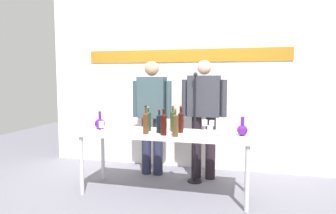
% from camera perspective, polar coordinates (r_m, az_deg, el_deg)
% --- Properties ---
extents(ground_plane, '(10.00, 10.00, 0.00)m').
position_cam_1_polar(ground_plane, '(3.97, -0.56, -15.87)').
color(ground_plane, slate).
extents(back_wall, '(4.61, 0.11, 3.00)m').
position_cam_1_polar(back_wall, '(4.88, 3.15, 6.18)').
color(back_wall, white).
rests_on(back_wall, ground).
extents(display_table, '(2.10, 0.68, 0.78)m').
position_cam_1_polar(display_table, '(3.76, -0.57, -5.75)').
color(display_table, white).
rests_on(display_table, ground).
extents(decanter_blue_left, '(0.14, 0.14, 0.24)m').
position_cam_1_polar(decanter_blue_left, '(4.07, -12.65, -3.04)').
color(decanter_blue_left, '#4D1686').
rests_on(decanter_blue_left, display_table).
extents(decanter_blue_right, '(0.12, 0.12, 0.22)m').
position_cam_1_polar(decanter_blue_right, '(3.63, 13.78, -4.14)').
color(decanter_blue_right, '#501986').
rests_on(decanter_blue_right, display_table).
extents(presenter_left, '(0.59, 0.22, 1.69)m').
position_cam_1_polar(presenter_left, '(4.49, -3.03, -0.65)').
color(presenter_left, '#252740').
rests_on(presenter_left, ground).
extents(presenter_right, '(0.64, 0.22, 1.69)m').
position_cam_1_polar(presenter_right, '(4.32, 6.74, -0.73)').
color(presenter_right, black).
rests_on(presenter_right, ground).
extents(wine_bottle_0, '(0.07, 0.07, 0.33)m').
position_cam_1_polar(wine_bottle_0, '(3.47, 1.39, -3.29)').
color(wine_bottle_0, '#463219').
rests_on(wine_bottle_0, display_table).
extents(wine_bottle_1, '(0.07, 0.07, 0.34)m').
position_cam_1_polar(wine_bottle_1, '(3.64, -4.21, -2.88)').
color(wine_bottle_1, '#4F2814').
rests_on(wine_bottle_1, display_table).
extents(wine_bottle_2, '(0.07, 0.07, 0.30)m').
position_cam_1_polar(wine_bottle_2, '(3.70, -1.63, -2.95)').
color(wine_bottle_2, black).
rests_on(wine_bottle_2, display_table).
extents(wine_bottle_3, '(0.07, 0.07, 0.31)m').
position_cam_1_polar(wine_bottle_3, '(3.83, -3.71, -2.55)').
color(wine_bottle_3, '#163821').
rests_on(wine_bottle_3, display_table).
extents(wine_bottle_4, '(0.07, 0.07, 0.32)m').
position_cam_1_polar(wine_bottle_4, '(3.81, 0.92, -2.50)').
color(wine_bottle_4, '#213D18').
rests_on(wine_bottle_4, display_table).
extents(wine_bottle_5, '(0.07, 0.07, 0.30)m').
position_cam_1_polar(wine_bottle_5, '(3.90, 2.45, -2.54)').
color(wine_bottle_5, black).
rests_on(wine_bottle_5, display_table).
extents(wine_bottle_6, '(0.07, 0.07, 0.31)m').
position_cam_1_polar(wine_bottle_6, '(3.55, -0.82, -3.15)').
color(wine_bottle_6, black).
rests_on(wine_bottle_6, display_table).
extents(wine_bottle_7, '(0.06, 0.06, 0.33)m').
position_cam_1_polar(wine_bottle_7, '(3.72, 2.39, -2.71)').
color(wine_bottle_7, black).
rests_on(wine_bottle_7, display_table).
extents(wine_glass_left_0, '(0.06, 0.06, 0.15)m').
position_cam_1_polar(wine_glass_left_0, '(3.79, -6.92, -3.11)').
color(wine_glass_left_0, white).
rests_on(wine_glass_left_0, display_table).
extents(wine_glass_left_1, '(0.07, 0.07, 0.14)m').
position_cam_1_polar(wine_glass_left_1, '(3.96, -11.25, -2.95)').
color(wine_glass_left_1, white).
rests_on(wine_glass_left_1, display_table).
extents(wine_glass_left_2, '(0.06, 0.06, 0.15)m').
position_cam_1_polar(wine_glass_left_2, '(4.01, -6.24, -2.58)').
color(wine_glass_left_2, white).
rests_on(wine_glass_left_2, display_table).
extents(wine_glass_left_3, '(0.07, 0.07, 0.15)m').
position_cam_1_polar(wine_glass_left_3, '(3.75, -12.39, -3.25)').
color(wine_glass_left_3, white).
rests_on(wine_glass_left_3, display_table).
extents(wine_glass_right_0, '(0.06, 0.06, 0.16)m').
position_cam_1_polar(wine_glass_right_0, '(3.65, 11.63, -3.44)').
color(wine_glass_right_0, white).
rests_on(wine_glass_right_0, display_table).
extents(wine_glass_right_1, '(0.06, 0.06, 0.17)m').
position_cam_1_polar(wine_glass_right_1, '(3.77, 9.84, -2.98)').
color(wine_glass_right_1, white).
rests_on(wine_glass_right_1, display_table).
extents(wine_glass_right_2, '(0.07, 0.07, 0.15)m').
position_cam_1_polar(wine_glass_right_2, '(3.38, 7.89, -4.15)').
color(wine_glass_right_2, white).
rests_on(wine_glass_right_2, display_table).
extents(wine_glass_right_3, '(0.06, 0.06, 0.16)m').
position_cam_1_polar(wine_glass_right_3, '(3.49, 9.80, -3.73)').
color(wine_glass_right_3, white).
rests_on(wine_glass_right_3, display_table).
extents(wine_glass_right_4, '(0.06, 0.06, 0.13)m').
position_cam_1_polar(wine_glass_right_4, '(3.89, 8.20, -3.06)').
color(wine_glass_right_4, white).
rests_on(wine_glass_right_4, display_table).
extents(wine_glass_right_5, '(0.07, 0.07, 0.14)m').
position_cam_1_polar(wine_glass_right_5, '(3.88, 6.88, -2.97)').
color(wine_glass_right_5, white).
rests_on(wine_glass_right_5, display_table).
extents(microphone_stand, '(0.20, 0.20, 1.52)m').
position_cam_1_polar(microphone_stand, '(4.23, 5.07, -7.30)').
color(microphone_stand, black).
rests_on(microphone_stand, ground).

